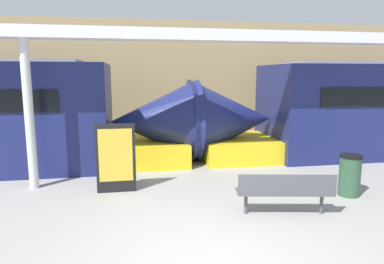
% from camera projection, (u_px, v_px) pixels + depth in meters
% --- Properties ---
extents(ground_plane, '(60.00, 60.00, 0.00)m').
position_uv_depth(ground_plane, '(208.00, 263.00, 5.07)').
color(ground_plane, '#9E9B96').
extents(station_wall, '(56.00, 0.20, 5.00)m').
position_uv_depth(station_wall, '(157.00, 82.00, 14.31)').
color(station_wall, tan).
rests_on(station_wall, ground_plane).
extents(bench_near, '(1.94, 0.78, 0.87)m').
position_uv_depth(bench_near, '(285.00, 190.00, 6.72)').
color(bench_near, '#4C4F54').
rests_on(bench_near, ground_plane).
extents(trash_bin, '(0.50, 0.50, 0.96)m').
position_uv_depth(trash_bin, '(350.00, 175.00, 7.86)').
color(trash_bin, '#2D5138').
rests_on(trash_bin, ground_plane).
extents(poster_board, '(0.92, 0.07, 1.65)m').
position_uv_depth(poster_board, '(116.00, 158.00, 8.03)').
color(poster_board, black).
rests_on(poster_board, ground_plane).
extents(support_column_near, '(0.22, 0.22, 3.60)m').
position_uv_depth(support_column_near, '(29.00, 116.00, 8.18)').
color(support_column_near, silver).
rests_on(support_column_near, ground_plane).
extents(canopy_beam, '(28.00, 0.60, 0.28)m').
position_uv_depth(canopy_beam, '(23.00, 32.00, 7.87)').
color(canopy_beam, silver).
rests_on(canopy_beam, support_column_near).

